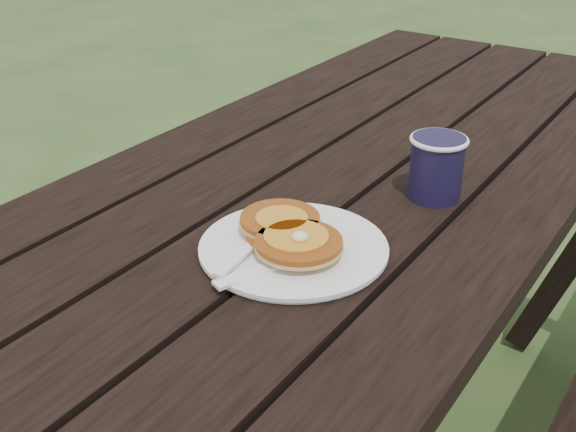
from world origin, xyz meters
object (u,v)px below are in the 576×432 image
Objects in this scene: plate at (294,249)px; coffee_cup at (437,164)px; picnic_table at (352,328)px; pancake_stack at (289,234)px.

plate is 0.29m from coffee_cup.
coffee_cup is (0.18, -0.08, 0.44)m from picnic_table.
pancake_stack reaches higher than plate.
coffee_cup reaches higher than picnic_table.
coffee_cup is at bearing -24.51° from picnic_table.
picnic_table is at bearing 103.76° from plate.
pancake_stack is 1.71× the size of coffee_cup.
plate is 0.02m from pancake_stack.
pancake_stack is at bearing -77.45° from picnic_table.
plate is at bearing -14.79° from pancake_stack.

